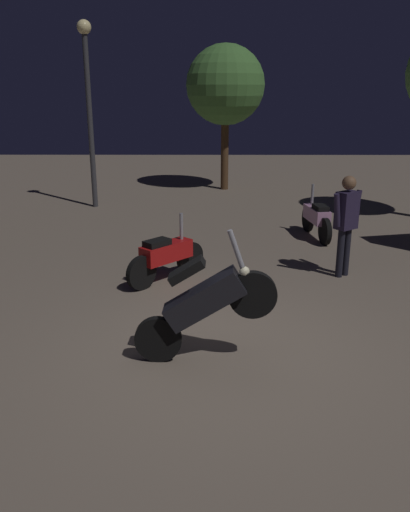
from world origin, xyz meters
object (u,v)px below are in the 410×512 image
at_px(motorcycle_pink_parked_left, 317,218).
at_px(motorcycle_red_parked_right, 166,256).
at_px(streetlamp_near, 88,91).
at_px(person_rider_beside, 346,217).
at_px(motorcycle_black_foreground, 204,304).

relative_size(motorcycle_pink_parked_left, motorcycle_red_parked_right, 1.30).
bearing_deg(streetlamp_near, motorcycle_pink_parked_left, -29.68).
bearing_deg(motorcycle_red_parked_right, streetlamp_near, 65.81).
bearing_deg(motorcycle_pink_parked_left, person_rider_beside, 171.29).
height_order(motorcycle_pink_parked_left, streetlamp_near, streetlamp_near).
relative_size(motorcycle_red_parked_right, person_rider_beside, 0.73).
relative_size(motorcycle_pink_parked_left, streetlamp_near, 0.35).
bearing_deg(streetlamp_near, person_rider_beside, -45.70).
relative_size(motorcycle_black_foreground, streetlamp_near, 0.35).
distance_m(person_rider_beside, streetlamp_near, 8.00).
bearing_deg(person_rider_beside, streetlamp_near, 8.34).
xyz_separation_m(person_rider_beside, streetlamp_near, (-5.41, 5.55, 1.98)).
relative_size(motorcycle_black_foreground, motorcycle_red_parked_right, 1.30).
bearing_deg(motorcycle_black_foreground, motorcycle_pink_parked_left, 68.11).
bearing_deg(motorcycle_black_foreground, person_rider_beside, 53.57).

